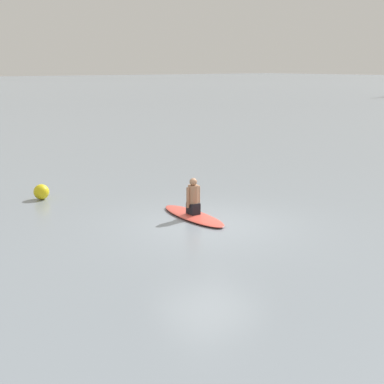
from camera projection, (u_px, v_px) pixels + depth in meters
ground_plane at (209, 225)px, 14.37m from camera, size 400.00×400.00×0.00m
surfboard at (193, 216)px, 15.06m from camera, size 0.95×2.73×0.10m
person_paddler at (193, 198)px, 14.94m from camera, size 0.44×0.35×1.00m
buoy_marker at (41, 192)px, 17.05m from camera, size 0.48×0.48×0.48m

